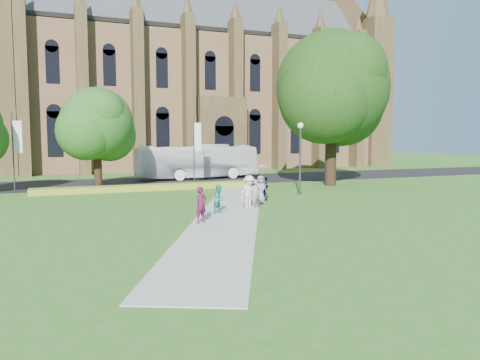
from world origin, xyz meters
name	(u,v)px	position (x,y,z in m)	size (l,w,h in m)	color
ground	(237,214)	(0.00, 0.00, 0.00)	(160.00, 160.00, 0.00)	#2D681F
road	(160,181)	(0.00, 20.00, 0.01)	(160.00, 10.00, 0.02)	black
footpath	(230,211)	(0.00, 1.00, 0.02)	(3.20, 30.00, 0.04)	#B2B2A8
flower_hedge	(153,187)	(-2.00, 13.20, 0.23)	(18.00, 1.40, 0.45)	gold
cathedral	(200,73)	(10.00, 39.73, 12.98)	(52.60, 18.25, 28.00)	brown
streetlamp	(300,149)	(7.50, 6.50, 3.30)	(0.44, 0.44, 5.24)	#38383D
large_tree	(332,88)	(13.00, 11.00, 8.37)	(9.60, 9.60, 13.20)	#332114
street_tree_1	(97,124)	(-6.00, 14.50, 5.22)	(5.60, 5.60, 8.05)	#332114
banner_pole_0	(195,146)	(2.11, 15.20, 3.39)	(0.70, 0.10, 6.00)	#38383D
banner_pole_1	(15,148)	(-11.89, 15.20, 3.39)	(0.70, 0.10, 6.00)	#38383D
tour_coach	(198,162)	(4.21, 21.41, 1.74)	(2.88, 12.33, 3.43)	silver
pedestrian_0	(201,205)	(-2.61, -1.93, 0.92)	(0.65, 0.42, 1.77)	#4E1130
pedestrian_1	(219,199)	(-0.85, 0.45, 0.82)	(0.76, 0.59, 1.56)	#1B876F
pedestrian_2	(249,192)	(1.32, 1.38, 1.01)	(1.25, 0.72, 1.93)	silver
pedestrian_3	(257,189)	(2.77, 3.61, 0.91)	(1.01, 0.42, 1.73)	black
pedestrian_4	(261,190)	(2.79, 3.00, 0.92)	(0.86, 0.56, 1.75)	gray
pedestrian_5	(265,188)	(3.73, 4.43, 0.80)	(1.42, 0.45, 1.53)	#232127
pedestrian_6	(256,194)	(1.69, 1.22, 0.89)	(0.62, 0.41, 1.71)	gray
parasol	(263,171)	(2.97, 3.10, 2.10)	(0.69, 0.69, 0.61)	#C88D96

